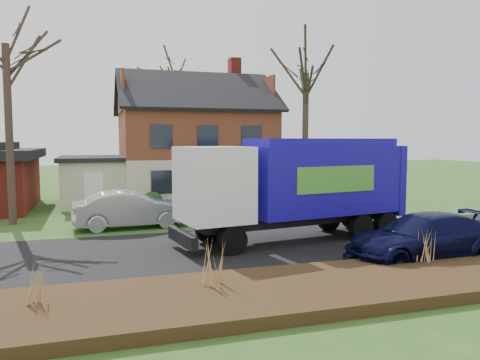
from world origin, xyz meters
name	(u,v)px	position (x,y,z in m)	size (l,w,h in m)	color
ground	(220,249)	(0.00, 0.00, 0.00)	(120.00, 120.00, 0.00)	#2A521B
road	(220,249)	(0.00, 0.00, 0.01)	(80.00, 7.00, 0.02)	black
mulch_verge	(277,292)	(0.00, -5.30, 0.15)	(80.00, 3.50, 0.30)	black
main_house	(186,137)	(1.49, 13.91, 4.03)	(12.95, 8.95, 9.26)	beige
garbage_truck	(300,182)	(3.27, 0.61, 2.23)	(9.30, 3.78, 3.87)	black
silver_sedan	(131,209)	(-2.67, 5.09, 0.81)	(1.71, 4.89, 1.61)	#ACAFB4
navy_wagon	(423,238)	(5.70, -3.40, 0.75)	(2.10, 5.16, 1.50)	black
tree_front_west	(4,16)	(-7.73, 7.51, 9.20)	(3.76, 3.76, 11.17)	#3F2F26
tree_front_east	(306,51)	(7.36, 8.83, 8.81)	(3.90, 3.90, 10.83)	#3A3122
tree_back	(175,55)	(2.36, 22.89, 10.69)	(4.05, 4.05, 12.83)	#423827
grass_clump_west	(33,284)	(-5.44, -4.99, 0.77)	(0.35, 0.29, 0.93)	tan
grass_clump_mid	(212,264)	(-1.47, -4.78, 0.84)	(0.39, 0.32, 1.08)	tan
grass_clump_east	(425,246)	(4.94, -4.46, 0.78)	(0.38, 0.32, 0.96)	tan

